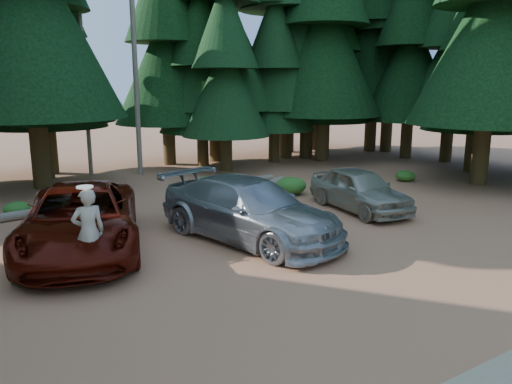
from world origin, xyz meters
TOP-DOWN VIEW (x-y plane):
  - ground at (0.00, 0.00)m, footprint 160.00×160.00m
  - forest_belt_north at (0.00, 15.00)m, footprint 36.00×7.00m
  - snag_front at (0.80, 14.50)m, footprint 0.24×0.24m
  - snag_back at (-1.20, 16.00)m, footprint 0.20×0.20m
  - red_pickup at (-4.42, 4.35)m, footprint 4.66×6.87m
  - silver_minivan_center at (-0.12, 2.82)m, footprint 3.79×6.42m
  - silver_minivan_right at (4.91, 3.60)m, footprint 2.31×4.58m
  - frisbee_player at (-4.79, 2.02)m, footprint 0.73×0.50m
  - log_left at (-4.02, 8.85)m, footprint 4.21×0.83m
  - log_mid at (3.89, 9.78)m, footprint 3.15×0.52m
  - log_right at (2.79, 7.46)m, footprint 5.06×3.07m
  - shrub_far_left at (-5.41, 9.24)m, footprint 0.89×0.89m
  - shrub_left at (-3.08, 7.42)m, footprint 1.03×1.03m
  - shrub_center_left at (-3.14, 6.39)m, footprint 0.83×0.83m
  - shrub_center_right at (2.13, 10.00)m, footprint 0.84×0.84m
  - shrub_right at (2.06, 6.43)m, footprint 0.92×0.92m
  - shrub_far_right at (4.42, 6.98)m, footprint 1.25×1.25m
  - shrub_edge_east at (10.46, 6.36)m, footprint 0.89×0.89m

SIDE VIEW (x-z plane):
  - ground at x=0.00m, z-range 0.00..0.00m
  - forest_belt_north at x=0.00m, z-range -11.00..11.00m
  - log_mid at x=3.89m, z-range 0.00..0.26m
  - log_left at x=-4.02m, z-range 0.00..0.30m
  - log_right at x=2.79m, z-range 0.00..0.36m
  - shrub_center_left at x=-3.14m, z-range 0.00..0.45m
  - shrub_center_right at x=2.13m, z-range 0.00..0.46m
  - shrub_far_left at x=-5.41m, z-range 0.00..0.49m
  - shrub_edge_east at x=10.46m, z-range 0.00..0.49m
  - shrub_right at x=2.06m, z-range 0.00..0.51m
  - shrub_left at x=-3.08m, z-range 0.00..0.57m
  - shrub_far_right at x=4.42m, z-range 0.00..0.68m
  - silver_minivan_right at x=4.91m, z-range 0.00..1.50m
  - silver_minivan_center at x=-0.12m, z-range 0.00..1.74m
  - red_pickup at x=-4.42m, z-range 0.00..1.75m
  - frisbee_player at x=-4.79m, z-range 0.20..2.20m
  - snag_back at x=-1.20m, z-range 0.00..10.00m
  - snag_front at x=0.80m, z-range 0.00..12.00m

